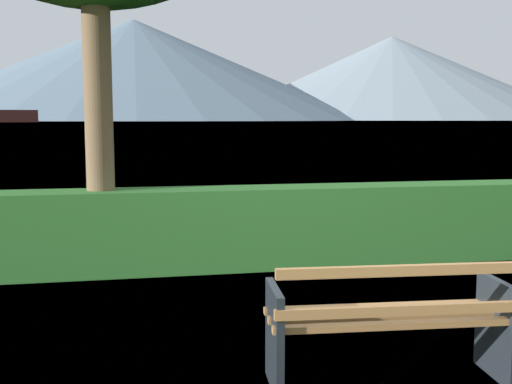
# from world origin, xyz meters

# --- Properties ---
(ground_plane) EXTENTS (1400.00, 1400.00, 0.00)m
(ground_plane) POSITION_xyz_m (0.00, 0.00, 0.00)
(ground_plane) COLOR #567A38
(water_surface) EXTENTS (620.00, 620.00, 0.00)m
(water_surface) POSITION_xyz_m (0.00, 308.04, 0.00)
(water_surface) COLOR #6B8EA3
(water_surface) RESTS_ON ground_plane
(park_bench) EXTENTS (1.64, 0.68, 0.87)m
(park_bench) POSITION_xyz_m (-0.00, -0.06, 0.42)
(park_bench) COLOR #A0703F
(park_bench) RESTS_ON ground_plane
(hedge_row) EXTENTS (11.12, 0.60, 0.95)m
(hedge_row) POSITION_xyz_m (0.00, 3.36, 0.47)
(hedge_row) COLOR #2D6B28
(hedge_row) RESTS_ON ground_plane
(sailboat_mid) EXTENTS (3.32, 8.51, 1.47)m
(sailboat_mid) POSITION_xyz_m (-11.21, 241.39, 0.52)
(sailboat_mid) COLOR gold
(sailboat_mid) RESTS_ON water_surface
(distant_hills) EXTENTS (766.56, 390.45, 82.49)m
(distant_hills) POSITION_xyz_m (44.02, 541.46, 38.82)
(distant_hills) COLOR slate
(distant_hills) RESTS_ON ground_plane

